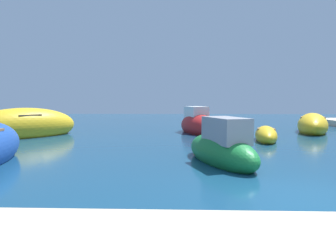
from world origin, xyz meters
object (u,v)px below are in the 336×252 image
object	(u,v)px
moored_boat_2	(24,126)
moored_boat_3	(312,125)
moored_boat_0	(221,149)
moored_boat_6	(266,135)
moored_boat_1	(198,125)

from	to	relation	value
moored_boat_2	moored_boat_3	distance (m)	18.58
moored_boat_0	moored_boat_6	world-z (taller)	moored_boat_0
moored_boat_1	moored_boat_3	world-z (taller)	moored_boat_1
moored_boat_2	moored_boat_3	world-z (taller)	moored_boat_2
moored_boat_2	moored_boat_3	bearing A→B (deg)	-39.75
moored_boat_1	moored_boat_6	size ratio (longest dim) A/B	1.26
moored_boat_1	moored_boat_2	xyz separation A→B (m)	(-10.45, -2.45, 0.06)
moored_boat_2	moored_boat_6	bearing A→B (deg)	-54.30
moored_boat_3	moored_boat_6	xyz separation A→B (m)	(-4.42, -4.32, -0.19)
moored_boat_0	moored_boat_6	bearing A→B (deg)	-48.98
moored_boat_3	moored_boat_1	bearing A→B (deg)	117.50
moored_boat_2	moored_boat_0	bearing A→B (deg)	-82.55
moored_boat_1	moored_boat_2	distance (m)	10.73
moored_boat_1	moored_boat_3	distance (m)	7.89
moored_boat_2	moored_boat_1	bearing A→B (deg)	-36.42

